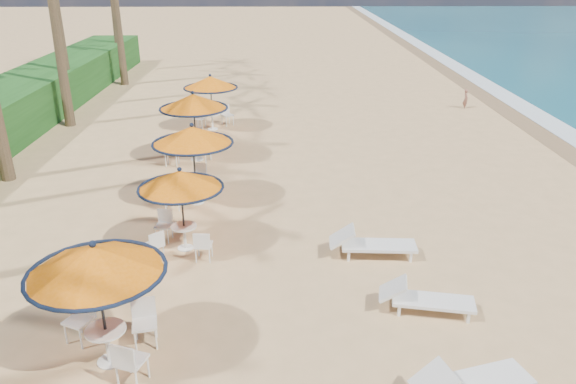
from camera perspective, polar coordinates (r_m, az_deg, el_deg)
name	(u,v)px	position (r m, az deg, el deg)	size (l,w,h in m)	color
ground	(413,343)	(11.00, 12.60, -14.73)	(160.00, 160.00, 0.00)	tan
station_0	(99,275)	(9.86, -18.64, -7.95)	(2.31, 2.31, 2.41)	black
station_1	(179,191)	(13.40, -11.00, 0.14)	(2.04, 2.04, 2.12)	black
station_2	(192,142)	(15.99, -9.78, 4.99)	(2.30, 2.30, 2.40)	black
station_3	(193,110)	(19.67, -9.63, 8.21)	(2.36, 2.36, 2.46)	black
station_4	(211,87)	(23.41, -7.85, 10.51)	(2.22, 2.22, 2.31)	black
lounger_near	(469,382)	(9.87, 17.89, -17.90)	(2.10, 1.16, 0.72)	silver
lounger_mid	(423,298)	(11.71, 13.60, -10.43)	(1.96, 0.94, 0.68)	silver
lounger_far	(370,243)	(13.50, 8.31, -5.16)	(2.09, 0.76, 0.74)	silver
person	(466,98)	(28.26, 17.62, 9.07)	(0.35, 0.23, 0.96)	#8F5B49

